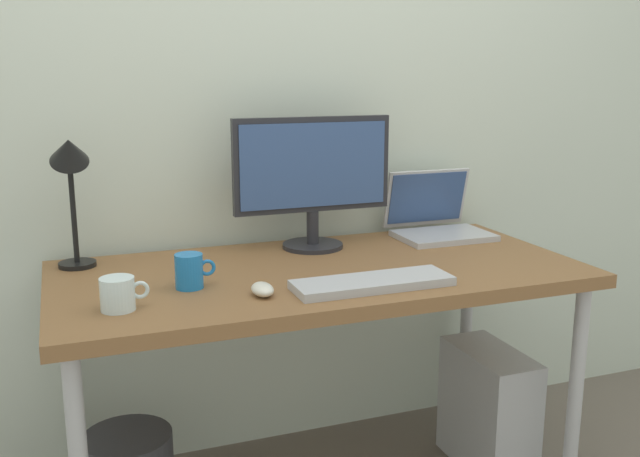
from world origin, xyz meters
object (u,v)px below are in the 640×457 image
Objects in this scene: monitor at (313,174)px; desk_lamp at (70,171)px; desk at (320,287)px; coffee_mug at (190,271)px; laptop at (436,219)px; keyboard at (373,283)px; glass_cup at (118,294)px; mouse at (262,289)px; computer_tower at (488,409)px.

monitor reaches higher than desk_lamp.
coffee_mug reaches higher than desk.
laptop is 0.99m from coffee_mug.
monitor is (0.06, 0.24, 0.31)m from desk.
keyboard is 3.98× the size of coffee_mug.
coffee_mug is at bearing -47.13° from desk_lamp.
glass_cup is at bearing -163.08° from desk.
monitor reaches higher than laptop.
laptop is 1.23m from desk_lamp.
laptop reaches higher than desk.
desk is at bearing 39.98° from mouse.
laptop is at bearing 2.10° from monitor.
keyboard is 4.89× the size of mouse.
mouse is (-0.77, -0.45, -0.04)m from laptop.
glass_cup is (-0.20, -0.12, -0.01)m from coffee_mug.
computer_tower is at bearing 7.00° from glass_cup.
desk is 0.25m from keyboard.
laptop reaches higher than keyboard.
coffee_mug is at bearing -161.28° from laptop.
computer_tower is at bearing 1.60° from coffee_mug.
coffee_mug is at bearing -147.04° from monitor.
monitor is at bearing 55.52° from mouse.
computer_tower is at bearing -78.26° from laptop.
coffee_mug is (-0.46, 0.17, 0.04)m from keyboard.
coffee_mug is (-0.16, 0.13, 0.03)m from mouse.
glass_cup is at bearing -147.59° from monitor.
desk_lamp reaches higher than coffee_mug.
desk_lamp is 0.95× the size of keyboard.
monitor is 1.26× the size of computer_tower.
computer_tower is (0.83, 0.16, -0.57)m from mouse.
keyboard is at bearing -134.19° from laptop.
mouse is at bearing 173.69° from keyboard.
glass_cup is (-1.13, -0.44, -0.02)m from laptop.
desk_lamp is at bearing 101.07° from glass_cup.
keyboard is at bearing -6.31° from mouse.
laptop is 3.56× the size of mouse.
desk_lamp reaches higher than laptop.
keyboard is 0.80m from computer_tower.
keyboard is 3.69× the size of glass_cup.
coffee_mug is 0.93× the size of glass_cup.
monitor is 0.99m from computer_tower.
coffee_mug is (-0.46, -0.30, -0.20)m from monitor.
desk is 0.80m from desk_lamp.
laptop is at bearing 101.74° from computer_tower.
desk is at bearing -154.64° from laptop.
glass_cup reaches higher than keyboard.
monitor reaches higher than keyboard.
glass_cup is (-0.66, 0.05, 0.03)m from keyboard.
mouse is 1.02m from computer_tower.
glass_cup is (0.08, -0.42, -0.25)m from desk_lamp.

